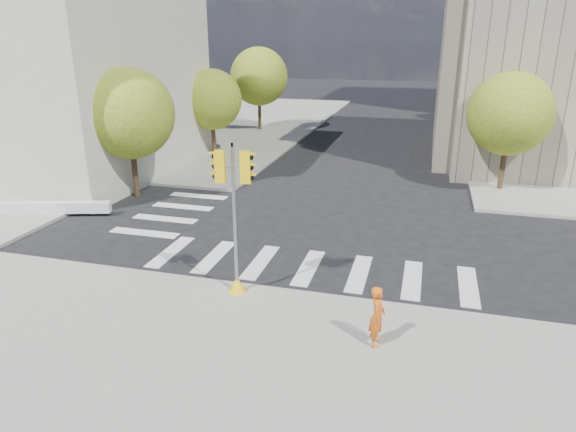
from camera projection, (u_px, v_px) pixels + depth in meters
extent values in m
plane|color=black|center=(323.00, 247.00, 20.01)|extent=(160.00, 160.00, 0.00)
cube|color=gray|center=(171.00, 122.00, 48.61)|extent=(28.00, 40.00, 0.15)
cube|color=gray|center=(534.00, 50.00, 29.09)|extent=(8.00, 8.00, 14.00)
cube|color=beige|center=(20.00, 68.00, 30.27)|extent=(18.00, 14.00, 12.00)
cylinder|color=#382616|center=(135.00, 173.00, 25.86)|extent=(0.28, 0.28, 2.45)
sphere|color=#4D6F1F|center=(129.00, 114.00, 24.86)|extent=(4.40, 4.40, 4.40)
cylinder|color=#382616|center=(214.00, 140.00, 35.00)|extent=(0.28, 0.28, 2.17)
sphere|color=#4D6F1F|center=(212.00, 99.00, 34.11)|extent=(4.00, 4.00, 4.00)
cylinder|color=#382616|center=(260.00, 115.00, 44.02)|extent=(0.28, 0.28, 2.62)
sphere|color=#4D6F1F|center=(259.00, 76.00, 42.94)|extent=(4.80, 4.80, 4.80)
cylinder|color=#382616|center=(502.00, 169.00, 26.84)|extent=(0.28, 0.28, 2.38)
sphere|color=#4D6F1F|center=(510.00, 114.00, 25.89)|extent=(4.20, 4.20, 4.20)
cylinder|color=#382616|center=(483.00, 129.00, 37.74)|extent=(0.28, 0.28, 2.52)
sphere|color=#4D6F1F|center=(489.00, 86.00, 36.70)|extent=(4.60, 4.60, 4.60)
cylinder|color=#382616|center=(473.00, 110.00, 48.69)|extent=(0.28, 0.28, 2.27)
sphere|color=#4D6F1F|center=(476.00, 80.00, 47.78)|extent=(4.00, 4.00, 4.00)
cylinder|color=black|center=(511.00, 103.00, 29.37)|extent=(0.12, 0.12, 8.00)
cube|color=black|center=(521.00, 29.00, 28.04)|extent=(0.35, 0.18, 0.22)
cylinder|color=black|center=(488.00, 82.00, 42.11)|extent=(0.12, 0.12, 8.00)
cube|color=black|center=(495.00, 31.00, 40.78)|extent=(0.35, 0.18, 0.22)
cone|color=yellow|center=(237.00, 284.00, 16.14)|extent=(0.56, 0.56, 0.50)
cylinder|color=gray|center=(235.00, 222.00, 15.46)|extent=(0.11, 0.11, 4.64)
cylinder|color=black|center=(232.00, 145.00, 14.67)|extent=(0.07, 0.07, 0.12)
cylinder|color=gray|center=(233.00, 167.00, 14.88)|extent=(0.90, 0.19, 0.06)
cube|color=yellow|center=(220.00, 167.00, 14.93)|extent=(0.33, 0.26, 0.95)
cube|color=yellow|center=(246.00, 167.00, 14.84)|extent=(0.33, 0.26, 0.95)
imported|color=#DB5B14|center=(377.00, 316.00, 13.17)|extent=(0.42, 0.62, 1.67)
cube|color=silver|center=(44.00, 207.00, 23.34)|extent=(5.87, 2.08, 0.50)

